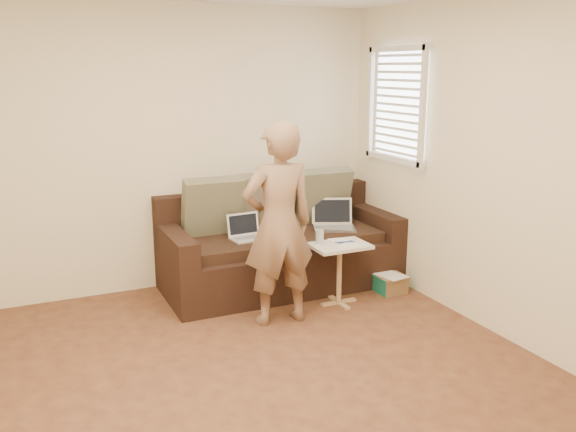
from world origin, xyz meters
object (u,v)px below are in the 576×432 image
(person, at_px, (279,224))
(side_table, at_px, (339,274))
(laptop_white, at_px, (249,239))
(laptop_silver, at_px, (335,229))
(drinking_glass, at_px, (320,237))
(sofa, at_px, (281,243))
(striped_box, at_px, (390,283))

(person, height_order, side_table, person)
(laptop_white, bearing_deg, laptop_silver, -4.94)
(laptop_silver, bearing_deg, laptop_white, -157.07)
(person, bearing_deg, drinking_glass, -153.48)
(laptop_white, bearing_deg, sofa, 6.85)
(striped_box, bearing_deg, laptop_silver, 122.66)
(sofa, xyz_separation_m, person, (-0.36, -0.76, 0.40))
(drinking_glass, bearing_deg, side_table, -33.31)
(laptop_silver, xyz_separation_m, laptop_white, (-0.88, 0.01, 0.00))
(sofa, xyz_separation_m, laptop_silver, (0.53, -0.08, 0.10))
(laptop_silver, relative_size, person, 0.24)
(sofa, height_order, laptop_white, sofa)
(person, height_order, drinking_glass, person)
(person, distance_m, drinking_glass, 0.58)
(drinking_glass, xyz_separation_m, striped_box, (0.72, -0.05, -0.52))
(laptop_silver, bearing_deg, drinking_glass, -108.11)
(laptop_silver, distance_m, laptop_white, 0.88)
(striped_box, bearing_deg, drinking_glass, 176.25)
(sofa, relative_size, side_table, 4.03)
(sofa, relative_size, laptop_white, 7.14)
(striped_box, bearing_deg, side_table, -174.99)
(side_table, bearing_deg, laptop_silver, 65.43)
(sofa, height_order, side_table, sofa)
(drinking_glass, height_order, striped_box, drinking_glass)
(sofa, distance_m, side_table, 0.70)
(laptop_silver, bearing_deg, sofa, -164.91)
(sofa, bearing_deg, side_table, -65.87)
(drinking_glass, relative_size, striped_box, 0.45)
(person, bearing_deg, laptop_white, -89.24)
(person, bearing_deg, sofa, -113.93)
(person, xyz_separation_m, striped_box, (1.21, 0.18, -0.74))
(laptop_white, relative_size, striped_box, 1.15)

